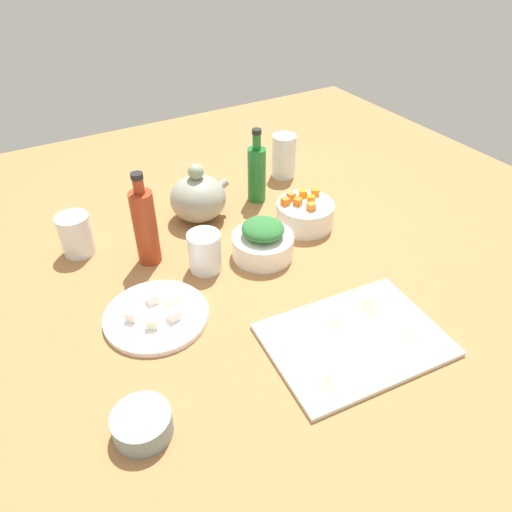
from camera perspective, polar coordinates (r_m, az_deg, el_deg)
The scene contains 30 objects.
tabletop at distance 107.34cm, azimuth 0.00°, elevation -2.76°, with size 190.00×190.00×3.00cm, color #9B6A3D.
cutting_board at distance 93.20cm, azimuth 11.66°, elevation -9.74°, with size 32.45×23.30×1.00cm, color silver.
plate_tofu at distance 97.66cm, azimuth -11.78°, elevation -7.00°, with size 20.71×20.71×1.20cm, color white.
bowl_greens at distance 110.24cm, azimuth 0.81°, elevation 1.23°, with size 14.23×14.23×5.42cm, color white.
bowl_carrots at distance 121.26cm, azimuth 5.84°, elevation 4.96°, with size 14.36×14.36×6.26cm, color white.
bowl_small_side at distance 80.29cm, azimuth -13.39°, elevation -18.88°, with size 9.39×9.39×4.14cm, color gray.
teapot at distance 122.75cm, azimuth -6.90°, elevation 6.92°, with size 15.89×13.97×15.33cm.
bottle_0 at distance 107.72cm, azimuth -13.06°, elevation 3.52°, with size 5.19×5.19×22.19cm.
bottle_1 at distance 129.25cm, azimuth 0.08°, elevation 9.91°, with size 4.90×4.90×20.26cm.
drinking_glass_0 at distance 142.86cm, azimuth 3.33°, elevation 11.79°, with size 6.97×6.97×12.56cm, color white.
drinking_glass_1 at distance 105.86cm, azimuth -6.13°, elevation 0.52°, with size 7.38×7.38×9.14cm, color white.
drinking_glass_2 at distance 117.58cm, azimuth -20.65°, elevation 2.40°, with size 7.45×7.45×9.80cm, color white.
carrot_cube_0 at distance 120.61cm, azimuth 4.21°, elevation 7.10°, with size 1.80×1.80×1.80cm, color orange.
carrot_cube_1 at distance 122.92cm, azimuth 7.07°, elevation 7.53°, with size 1.80×1.80×1.80cm, color orange.
carrot_cube_2 at distance 118.45cm, azimuth 5.00°, elevation 6.45°, with size 1.80×1.80×1.80cm, color orange.
carrot_cube_3 at distance 116.80cm, azimuth 6.58°, elevation 5.86°, with size 1.80×1.80×1.80cm, color orange.
carrot_cube_4 at distance 119.81cm, azimuth 6.58°, elevation 6.73°, with size 1.80×1.80×1.80cm, color orange.
carrot_cube_5 at distance 118.37cm, azimuth 3.52°, elevation 6.51°, with size 1.80×1.80×1.80cm, color orange.
carrot_cube_6 at distance 122.09cm, azimuth 5.62°, elevation 7.42°, with size 1.80×1.80×1.80cm, color orange.
chopped_greens_mound at distance 107.57cm, azimuth 0.83°, elevation 3.24°, with size 9.81×9.58×3.90cm, color #2B6B30.
tofu_cube_0 at distance 97.48cm, azimuth -9.96°, elevation -5.44°, with size 2.20×2.20×2.20cm, color #EEECCE.
tofu_cube_1 at distance 94.85cm, azimuth -9.78°, elevation -6.87°, with size 2.20×2.20×2.20cm, color white.
tofu_cube_2 at distance 99.28cm, azimuth -12.23°, elevation -4.86°, with size 2.20×2.20×2.20cm, color white.
tofu_cube_3 at distance 94.09cm, azimuth -12.29°, elevation -7.72°, with size 2.20×2.20×2.20cm, color #EEF4CD.
tofu_cube_4 at distance 96.43cm, azimuth -14.60°, elevation -6.83°, with size 2.20×2.20×2.20cm, color white.
dumpling_0 at distance 90.27cm, azimuth 12.97°, elevation -10.46°, with size 5.53×4.93×2.19cm, color beige.
dumpling_1 at distance 84.53cm, azimuth 8.79°, elevation -14.09°, with size 5.53×4.78×2.13cm, color beige.
dumpling_2 at distance 94.42cm, azimuth 9.90°, elevation -7.39°, with size 4.78×4.60×2.02cm, color beige.
dumpling_3 at distance 95.40cm, azimuth 17.49°, elevation -8.33°, with size 5.27×4.96×2.03cm, color beige.
dumpling_4 at distance 98.70cm, azimuth 13.44°, elevation -5.27°, with size 4.92×4.64×2.86cm, color beige.
Camera 1 is at (-41.45, -71.06, 70.46)cm, focal length 33.60 mm.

